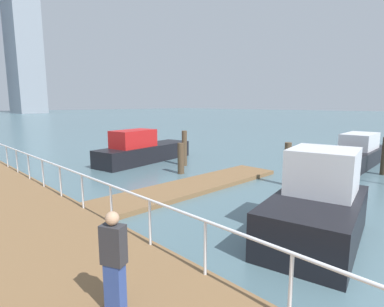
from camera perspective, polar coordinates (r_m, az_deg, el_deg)
ground_plane at (r=20.89m, az=-23.88°, el=-1.29°), size 300.00×300.00×0.00m
floating_dock at (r=12.89m, az=-0.66°, el=-6.30°), size 10.05×2.00×0.18m
boardwalk_railing at (r=9.08m, az=-17.54°, el=-5.91°), size 0.06×29.03×1.08m
dock_piling_0 at (r=14.00m, az=17.32°, el=-1.87°), size 0.29×0.29×1.89m
dock_piling_1 at (r=17.56m, az=-1.43°, el=0.98°), size 0.30×0.30×2.02m
dock_piling_3 at (r=15.57m, az=-2.09°, el=-0.92°), size 0.33×0.33×1.58m
moored_boat_0 at (r=8.79m, az=22.25°, el=-9.05°), size 4.41×2.87×2.37m
moored_boat_1 at (r=20.35m, az=28.27°, el=0.03°), size 7.40×2.43×1.81m
moored_boat_2 at (r=18.91m, az=-9.22°, el=0.64°), size 6.87×2.95×2.01m
pedestrian_0 at (r=5.03m, az=-14.31°, el=-18.76°), size 0.35×0.42×1.59m
skyline_tower_3 at (r=131.60m, az=-29.31°, el=22.62°), size 9.95×11.94×72.62m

